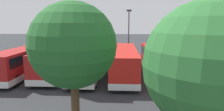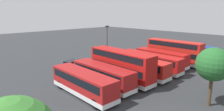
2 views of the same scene
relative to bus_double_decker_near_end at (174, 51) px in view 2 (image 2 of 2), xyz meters
name	(u,v)px [view 2 (image 2 of 2)]	position (x,y,z in m)	size (l,w,h in m)	color
ground_plane	(93,62)	(10.97, -11.94, -2.45)	(140.00, 140.00, 0.00)	#2D3033
bus_double_decker_near_end	(174,51)	(0.00, 0.00, 0.00)	(2.66, 10.97, 4.55)	red
bus_single_deck_second	(161,58)	(3.65, -0.54, -0.83)	(2.86, 10.30, 2.95)	#B71411
bus_single_deck_third	(150,61)	(7.33, -0.50, -0.82)	(2.66, 11.73, 2.95)	#B71411
bus_single_deck_fourth	(137,66)	(11.12, -0.29, -0.83)	(2.80, 11.29, 2.95)	red
bus_double_decker_fifth	(121,65)	(14.81, -0.35, 0.00)	(2.82, 11.05, 4.55)	#B71411
bus_single_deck_sixth	(102,75)	(18.23, -0.60, -0.83)	(2.74, 10.45, 2.95)	#A51919
bus_single_deck_seventh	(83,83)	(21.87, -0.07, -0.83)	(2.75, 10.49, 2.95)	#A51919
box_truck_blue	(199,53)	(-6.00, 2.46, -0.74)	(4.02, 7.86, 3.20)	navy
car_hatchback_silver	(71,64)	(16.55, -11.23, -1.75)	(4.78, 3.10, 1.43)	#1E479E
lamp_post_tall	(107,42)	(10.26, -8.33, 2.00)	(0.70, 0.30, 7.55)	#38383D
tree_leftmost	(213,65)	(13.54, 11.79, 2.22)	(3.59, 3.59, 6.49)	#4C3823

